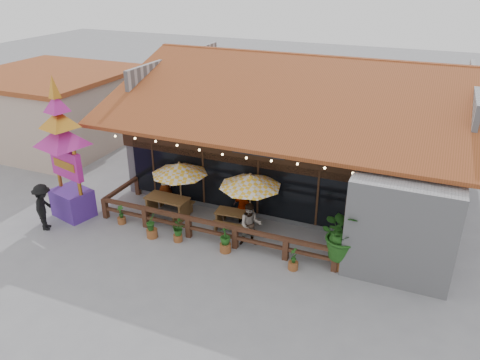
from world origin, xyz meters
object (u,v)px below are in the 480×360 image
at_px(picnic_table_left, 167,203).
at_px(umbrella_left, 179,169).
at_px(pedestrian, 44,207).
at_px(picnic_table_right, 234,217).
at_px(umbrella_right, 250,181).
at_px(tropical_plant, 344,235).
at_px(thai_sign_tower, 62,140).

bearing_deg(picnic_table_left, umbrella_left, 24.96).
bearing_deg(picnic_table_left, pedestrian, -144.61).
distance_m(umbrella_left, picnic_table_right, 2.99).
relative_size(umbrella_right, tropical_plant, 1.21).
bearing_deg(umbrella_right, picnic_table_right, 172.57).
bearing_deg(pedestrian, thai_sign_tower, -40.75).
relative_size(umbrella_right, picnic_table_left, 1.52).
bearing_deg(pedestrian, tropical_plant, -110.09).
bearing_deg(thai_sign_tower, picnic_table_right, 14.51).
relative_size(thai_sign_tower, tropical_plant, 2.75).
height_order(umbrella_right, picnic_table_left, umbrella_right).
xyz_separation_m(umbrella_right, tropical_plant, (3.89, -1.01, -0.92)).
height_order(picnic_table_right, tropical_plant, tropical_plant).
height_order(picnic_table_right, thai_sign_tower, thai_sign_tower).
height_order(thai_sign_tower, tropical_plant, thai_sign_tower).
xyz_separation_m(picnic_table_right, thai_sign_tower, (-6.73, -1.74, 2.95)).
relative_size(picnic_table_right, tropical_plant, 0.67).
bearing_deg(picnic_table_right, pedestrian, -156.35).
xyz_separation_m(picnic_table_left, thai_sign_tower, (-3.74, -1.52, 2.84)).
height_order(umbrella_right, picnic_table_right, umbrella_right).
height_order(picnic_table_left, pedestrian, pedestrian).
xyz_separation_m(picnic_table_right, pedestrian, (-6.99, -3.06, 0.50)).
distance_m(thai_sign_tower, pedestrian, 2.79).
bearing_deg(umbrella_right, tropical_plant, -14.55).
relative_size(picnic_table_right, thai_sign_tower, 0.24).
bearing_deg(tropical_plant, umbrella_left, 170.89).
xyz_separation_m(tropical_plant, pedestrian, (-11.61, -1.96, -0.37)).
bearing_deg(umbrella_left, picnic_table_left, -155.04).
height_order(umbrella_right, tropical_plant, umbrella_right).
relative_size(umbrella_left, picnic_table_left, 1.55).
xyz_separation_m(umbrella_left, pedestrian, (-4.54, -3.09, -1.20)).
distance_m(umbrella_left, umbrella_right, 3.19).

